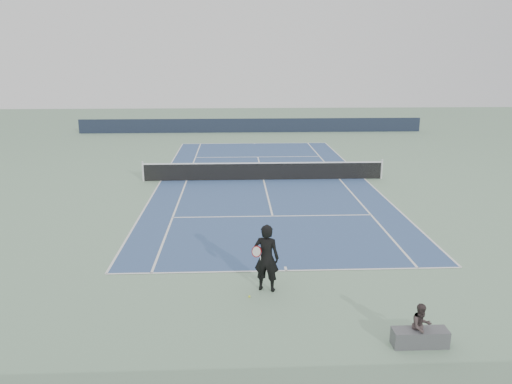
{
  "coord_description": "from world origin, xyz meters",
  "views": [
    {
      "loc": [
        -1.56,
        -25.99,
        6.33
      ],
      "look_at": [
        -0.69,
        -6.57,
        1.1
      ],
      "focal_mm": 35.0,
      "sensor_mm": 36.0,
      "label": 1
    }
  ],
  "objects_px": {
    "tennis_net": "(264,171)",
    "tennis_player": "(266,258)",
    "tennis_ball": "(249,296)",
    "spectator_bench": "(420,332)"
  },
  "relations": [
    {
      "from": "spectator_bench",
      "to": "tennis_ball",
      "type": "bearing_deg",
      "value": 146.34
    },
    {
      "from": "tennis_player",
      "to": "tennis_ball",
      "type": "distance_m",
      "value": 1.16
    },
    {
      "from": "tennis_player",
      "to": "tennis_ball",
      "type": "xyz_separation_m",
      "value": [
        -0.49,
        -0.45,
        -0.94
      ]
    },
    {
      "from": "tennis_net",
      "to": "tennis_player",
      "type": "xyz_separation_m",
      "value": [
        -0.7,
        -13.13,
        0.47
      ]
    },
    {
      "from": "tennis_net",
      "to": "tennis_player",
      "type": "distance_m",
      "value": 13.16
    },
    {
      "from": "tennis_net",
      "to": "tennis_ball",
      "type": "height_order",
      "value": "tennis_net"
    },
    {
      "from": "tennis_net",
      "to": "spectator_bench",
      "type": "distance_m",
      "value": 16.32
    },
    {
      "from": "tennis_net",
      "to": "tennis_player",
      "type": "relative_size",
      "value": 6.63
    },
    {
      "from": "tennis_net",
      "to": "spectator_bench",
      "type": "height_order",
      "value": "tennis_net"
    },
    {
      "from": "tennis_player",
      "to": "tennis_ball",
      "type": "relative_size",
      "value": 30.86
    }
  ]
}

